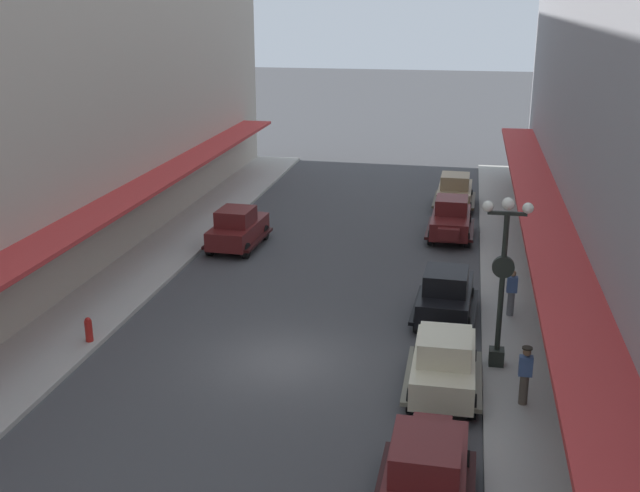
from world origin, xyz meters
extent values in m
plane|color=#424244|center=(0.00, 0.00, 0.00)|extent=(200.00, 200.00, 0.00)
cube|color=#A8A59E|center=(-7.50, 0.00, 0.07)|extent=(3.00, 60.00, 0.15)
cube|color=#A8A59E|center=(7.50, 0.00, 0.07)|extent=(3.00, 60.00, 0.15)
cube|color=#BF3333|center=(-8.10, 0.00, 3.00)|extent=(1.80, 54.00, 0.16)
cube|color=#BF3333|center=(8.10, 0.00, 3.00)|extent=(1.80, 54.00, 0.16)
cube|color=black|center=(4.75, 4.25, 0.74)|extent=(1.86, 3.97, 0.80)
cube|color=black|center=(4.74, 4.00, 1.49)|extent=(1.51, 1.76, 0.70)
cube|color=#8C9EA8|center=(4.74, 4.00, 1.49)|extent=(1.44, 1.72, 0.42)
cube|color=black|center=(4.84, 6.38, 0.79)|extent=(0.95, 0.40, 0.52)
cube|color=black|center=(3.80, 4.29, 0.42)|extent=(0.39, 3.52, 0.12)
cube|color=black|center=(5.70, 4.21, 0.42)|extent=(0.39, 3.52, 0.12)
cylinder|color=black|center=(4.00, 5.65, 0.34)|extent=(0.25, 0.69, 0.68)
cylinder|color=black|center=(5.61, 5.58, 0.34)|extent=(0.25, 0.69, 0.68)
cylinder|color=black|center=(3.89, 2.92, 0.34)|extent=(0.25, 0.69, 0.68)
cylinder|color=black|center=(5.50, 2.85, 0.34)|extent=(0.25, 0.69, 0.68)
cube|color=beige|center=(4.89, -1.01, 0.74)|extent=(1.71, 3.90, 0.80)
cube|color=beige|center=(4.89, -1.26, 1.49)|extent=(1.44, 1.70, 0.70)
cube|color=#8C9EA8|center=(4.89, -1.26, 1.49)|extent=(1.37, 1.67, 0.42)
cube|color=beige|center=(4.88, 1.12, 0.79)|extent=(0.94, 0.36, 0.52)
cube|color=#6D6856|center=(3.94, -1.02, 0.42)|extent=(0.25, 3.51, 0.12)
cube|color=#6D6856|center=(5.84, -1.01, 0.42)|extent=(0.25, 3.51, 0.12)
cylinder|color=black|center=(4.08, 0.35, 0.34)|extent=(0.22, 0.68, 0.68)
cylinder|color=black|center=(5.69, 0.35, 0.34)|extent=(0.22, 0.68, 0.68)
cylinder|color=black|center=(4.08, -2.38, 0.34)|extent=(0.22, 0.68, 0.68)
cylinder|color=black|center=(5.70, -2.38, 0.34)|extent=(0.22, 0.68, 0.68)
cube|color=#591919|center=(4.64, 13.86, 0.74)|extent=(1.77, 3.93, 0.80)
cube|color=#591919|center=(4.64, 14.11, 1.49)|extent=(1.47, 1.72, 0.70)
cube|color=#8C9EA8|center=(4.64, 14.11, 1.49)|extent=(1.40, 1.69, 0.42)
cube|color=#591919|center=(4.60, 11.73, 0.79)|extent=(0.94, 0.38, 0.52)
cube|color=black|center=(5.59, 13.85, 0.42)|extent=(0.30, 3.51, 0.12)
cube|color=black|center=(3.69, 13.88, 0.42)|extent=(0.30, 3.51, 0.12)
cylinder|color=black|center=(5.42, 12.49, 0.34)|extent=(0.23, 0.68, 0.68)
cylinder|color=black|center=(3.81, 12.51, 0.34)|extent=(0.23, 0.68, 0.68)
cylinder|color=black|center=(5.47, 15.22, 0.34)|extent=(0.23, 0.68, 0.68)
cylinder|color=black|center=(3.86, 15.24, 0.34)|extent=(0.23, 0.68, 0.68)
cube|color=#591919|center=(4.70, -6.49, 0.74)|extent=(1.76, 3.93, 0.80)
cube|color=#591919|center=(4.70, -6.74, 1.49)|extent=(1.47, 1.72, 0.70)
cube|color=#8C9EA8|center=(4.70, -6.74, 1.49)|extent=(1.39, 1.69, 0.42)
cube|color=#591919|center=(4.74, -4.36, 0.79)|extent=(0.94, 0.37, 0.52)
cube|color=black|center=(3.75, -6.47, 0.42)|extent=(0.29, 3.51, 0.12)
cylinder|color=black|center=(3.92, -5.11, 0.34)|extent=(0.23, 0.68, 0.68)
cylinder|color=black|center=(5.53, -5.13, 0.34)|extent=(0.23, 0.68, 0.68)
cube|color=#997F5B|center=(4.69, 19.33, 0.74)|extent=(1.78, 3.93, 0.80)
cube|color=#997F5B|center=(4.68, 19.08, 1.49)|extent=(1.47, 1.73, 0.70)
cube|color=#8C9EA8|center=(4.68, 19.08, 1.49)|extent=(1.40, 1.69, 0.42)
cube|color=#997F5B|center=(4.73, 21.46, 0.79)|extent=(0.94, 0.38, 0.52)
cube|color=#4C3F2D|center=(3.74, 19.35, 0.42)|extent=(0.31, 3.51, 0.12)
cube|color=#4C3F2D|center=(5.64, 19.31, 0.42)|extent=(0.31, 3.51, 0.12)
cylinder|color=black|center=(3.91, 20.72, 0.34)|extent=(0.23, 0.68, 0.68)
cylinder|color=black|center=(5.52, 20.68, 0.34)|extent=(0.23, 0.68, 0.68)
cylinder|color=black|center=(3.85, 17.99, 0.34)|extent=(0.23, 0.68, 0.68)
cylinder|color=black|center=(5.47, 17.95, 0.34)|extent=(0.23, 0.68, 0.68)
cube|color=#591919|center=(-4.58, 10.62, 0.74)|extent=(1.87, 3.97, 0.80)
cube|color=#591919|center=(-4.59, 10.37, 1.49)|extent=(1.51, 1.76, 0.70)
cube|color=#8C9EA8|center=(-4.59, 10.37, 1.49)|extent=(1.44, 1.72, 0.42)
cube|color=#591919|center=(-4.49, 12.75, 0.79)|extent=(0.95, 0.40, 0.52)
cube|color=black|center=(-5.53, 10.66, 0.42)|extent=(0.39, 3.52, 0.12)
cube|color=black|center=(-3.63, 10.58, 0.42)|extent=(0.39, 3.52, 0.12)
cylinder|color=black|center=(-5.33, 12.02, 0.34)|extent=(0.25, 0.69, 0.68)
cylinder|color=black|center=(-3.71, 11.95, 0.34)|extent=(0.25, 0.69, 0.68)
cylinder|color=black|center=(-5.45, 9.29, 0.34)|extent=(0.25, 0.69, 0.68)
cylinder|color=black|center=(-3.83, 9.22, 0.34)|extent=(0.25, 0.69, 0.68)
cube|color=black|center=(6.40, 0.66, 0.40)|extent=(0.44, 0.44, 0.50)
cylinder|color=black|center=(6.40, 0.66, 2.75)|extent=(0.16, 0.16, 4.20)
cube|color=black|center=(6.40, 0.66, 4.85)|extent=(1.10, 0.10, 0.10)
sphere|color=white|center=(5.85, 0.66, 5.03)|extent=(0.32, 0.32, 0.32)
sphere|color=white|center=(6.95, 0.66, 5.03)|extent=(0.32, 0.32, 0.32)
sphere|color=white|center=(6.40, 0.66, 5.13)|extent=(0.36, 0.36, 0.36)
cylinder|color=black|center=(6.40, 0.66, 3.25)|extent=(0.64, 0.18, 0.64)
cylinder|color=silver|center=(6.40, 0.76, 3.25)|extent=(0.56, 0.02, 0.56)
cylinder|color=#B21E19|center=(-6.35, -0.11, 0.50)|extent=(0.24, 0.24, 0.70)
sphere|color=#B21E19|center=(-6.35, -0.11, 0.87)|extent=(0.20, 0.20, 0.20)
cylinder|color=#4C4238|center=(7.05, -1.61, 0.57)|extent=(0.24, 0.24, 0.85)
cube|color=#3F598C|center=(7.05, -1.61, 1.28)|extent=(0.36, 0.22, 0.56)
sphere|color=brown|center=(7.05, -1.61, 1.68)|extent=(0.22, 0.22, 0.22)
cylinder|color=black|center=(7.05, -1.61, 1.80)|extent=(0.28, 0.28, 0.04)
cylinder|color=slate|center=(6.97, 4.62, 0.57)|extent=(0.24, 0.24, 0.85)
cube|color=#3F598C|center=(6.97, 4.62, 1.28)|extent=(0.36, 0.22, 0.56)
sphere|color=#9E7051|center=(6.97, 4.62, 1.68)|extent=(0.22, 0.22, 0.22)
camera|label=1|loc=(5.16, -20.97, 10.67)|focal=43.47mm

